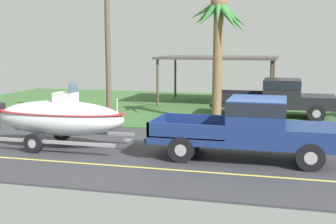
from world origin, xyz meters
TOP-DOWN VIEW (x-y plane):
  - ground at (0.00, 8.38)m, footprint 36.00×22.00m
  - pickup_truck_towing at (0.17, -0.01)m, footprint 5.89×2.11m
  - boat_on_trailer at (-6.48, -0.01)m, footprint 5.89×2.15m
  - parked_pickup_background at (0.79, 8.44)m, footprint 5.91×2.02m
  - carport_awning at (-2.88, 12.54)m, footprint 6.72×4.64m
  - palm_tree_mid at (-1.93, 6.17)m, footprint 2.73×3.50m
  - utility_pole at (-6.57, 4.68)m, footprint 0.24×1.80m

SIDE VIEW (x-z plane):
  - ground at x=0.00m, z-range -0.07..0.04m
  - parked_pickup_background at x=0.79m, z-range 0.10..1.97m
  - boat_on_trailer at x=-6.48m, z-range -0.08..2.16m
  - pickup_truck_towing at x=0.17m, z-range 0.10..2.01m
  - carport_awning at x=-2.88m, z-range 1.28..4.10m
  - utility_pole at x=-6.57m, z-range 0.15..8.04m
  - palm_tree_mid at x=-1.93m, z-range 1.40..7.06m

